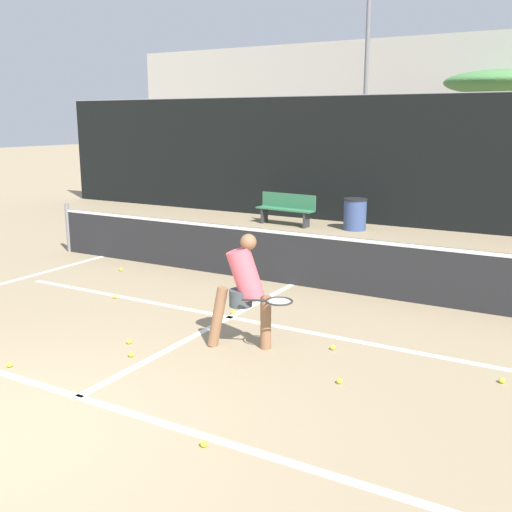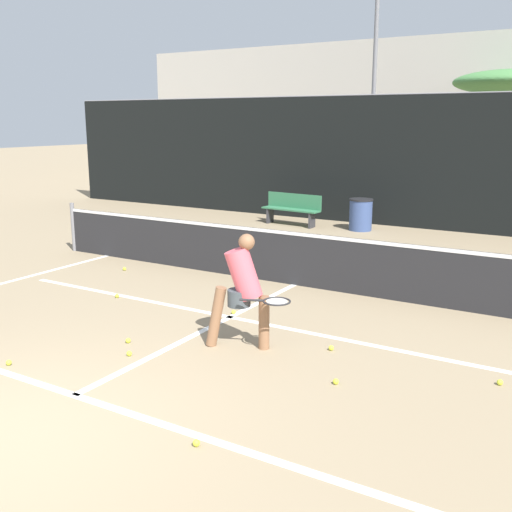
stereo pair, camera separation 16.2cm
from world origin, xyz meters
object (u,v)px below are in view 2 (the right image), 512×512
(parked_car, at_px, (333,186))
(courtside_bench, at_px, (292,208))
(player_practicing, at_px, (243,287))
(trash_bin, at_px, (361,215))

(parked_car, bearing_deg, courtside_bench, -79.36)
(player_practicing, bearing_deg, parked_car, 87.34)
(player_practicing, distance_m, courtside_bench, 9.24)
(player_practicing, relative_size, parked_car, 0.37)
(courtside_bench, distance_m, parked_car, 4.90)
(trash_bin, distance_m, parked_car, 5.42)
(courtside_bench, height_order, trash_bin, courtside_bench)
(player_practicing, xyz_separation_m, courtside_bench, (-3.71, 8.45, -0.33))
(trash_bin, bearing_deg, parked_car, 121.55)
(parked_car, bearing_deg, player_practicing, -70.84)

